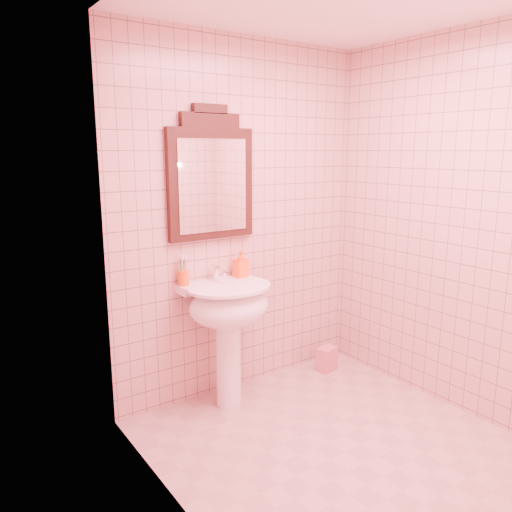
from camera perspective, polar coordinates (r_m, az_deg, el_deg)
floor at (r=3.20m, az=10.24°, el=-21.20°), size 2.20×2.20×0.00m
back_wall at (r=3.57m, az=-1.62°, el=4.08°), size 2.00×0.02×2.50m
pedestal_sink at (r=3.38m, az=-3.15°, el=-6.67°), size 0.58×0.58×0.86m
faucet at (r=3.42m, az=-4.41°, el=-1.94°), size 0.04×0.16×0.11m
mirror at (r=3.38m, az=-5.15°, el=8.86°), size 0.63×0.06×0.88m
toothbrush_cup at (r=3.34m, az=-8.29°, el=-2.46°), size 0.08×0.08×0.18m
soap_dispenser at (r=3.51m, az=-1.77°, el=-0.93°), size 0.09×0.09×0.19m
towel at (r=4.14m, az=8.09°, el=-11.56°), size 0.18×0.13×0.19m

